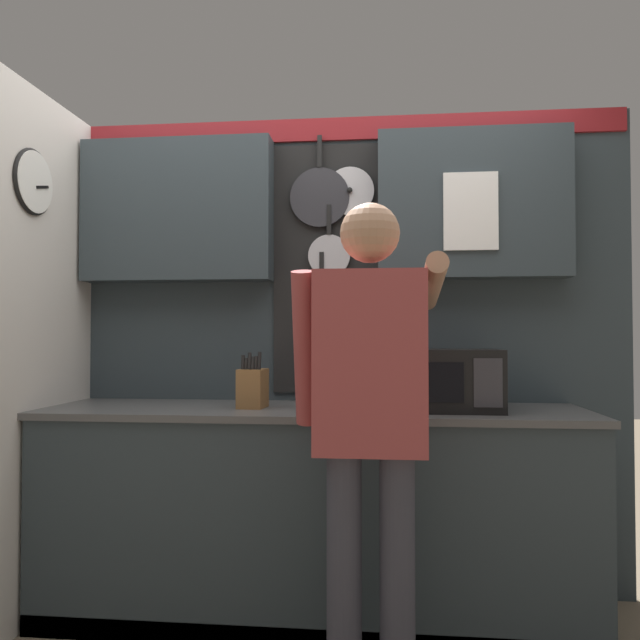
# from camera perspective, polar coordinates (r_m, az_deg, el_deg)

# --- Properties ---
(ground_plane) EXTENTS (14.00, 14.00, 0.00)m
(ground_plane) POSITION_cam_1_polar(r_m,az_deg,el_deg) (3.02, -0.63, -25.49)
(ground_plane) COLOR #756651
(base_cabinet_counter) EXTENTS (2.37, 0.65, 0.91)m
(base_cabinet_counter) POSITION_cam_1_polar(r_m,az_deg,el_deg) (2.86, -0.63, -17.20)
(base_cabinet_counter) COLOR #2D383D
(base_cabinet_counter) RESTS_ON ground_plane
(back_wall_unit) EXTENTS (2.94, 0.22, 2.30)m
(back_wall_unit) POSITION_cam_1_polar(r_m,az_deg,el_deg) (3.05, -0.01, 2.96)
(back_wall_unit) COLOR #2D383D
(back_wall_unit) RESTS_ON ground_plane
(side_wall) EXTENTS (0.07, 1.60, 2.30)m
(side_wall) POSITION_cam_1_polar(r_m,az_deg,el_deg) (2.80, -26.93, -2.56)
(side_wall) COLOR silver
(side_wall) RESTS_ON ground_plane
(microwave) EXTENTS (0.51, 0.35, 0.26)m
(microwave) POSITION_cam_1_polar(r_m,az_deg,el_deg) (2.73, 10.80, -5.37)
(microwave) COLOR black
(microwave) RESTS_ON base_cabinet_counter
(knife_block) EXTENTS (0.12, 0.16, 0.25)m
(knife_block) POSITION_cam_1_polar(r_m,az_deg,el_deg) (2.78, -6.18, -6.16)
(knife_block) COLOR brown
(knife_block) RESTS_ON base_cabinet_counter
(utensil_crock) EXTENTS (0.12, 0.12, 0.34)m
(utensil_crock) POSITION_cam_1_polar(r_m,az_deg,el_deg) (2.74, -0.16, -6.28)
(utensil_crock) COLOR white
(utensil_crock) RESTS_ON base_cabinet_counter
(person) EXTENTS (0.54, 0.66, 1.69)m
(person) POSITION_cam_1_polar(r_m,az_deg,el_deg) (2.17, 4.62, -7.34)
(person) COLOR #383842
(person) RESTS_ON ground_plane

